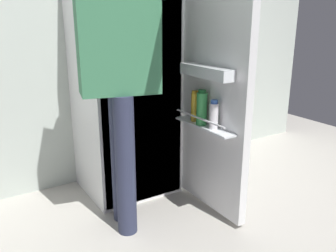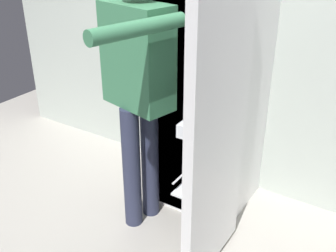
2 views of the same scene
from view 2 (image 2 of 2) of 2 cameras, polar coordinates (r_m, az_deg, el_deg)
The scene contains 4 objects.
ground_plane at distance 2.83m, azimuth 0.00°, elevation -15.03°, with size 5.76×5.76×0.00m, color #B7B2A8.
kitchen_wall at distance 2.99m, azimuth 9.44°, elevation 13.15°, with size 4.40×0.10×2.41m, color beige.
refrigerator at distance 2.73m, azimuth 6.05°, elevation 4.22°, with size 0.71×1.23×1.69m.
person at distance 2.44m, azimuth -4.14°, elevation 7.02°, with size 0.58×0.84×1.75m.
Camera 2 is at (1.13, -1.79, 1.87)m, focal length 43.00 mm.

